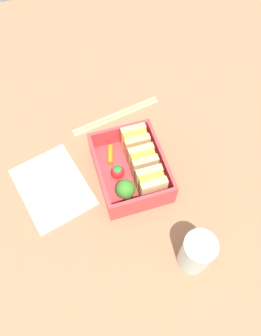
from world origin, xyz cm
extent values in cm
cube|color=#956847|center=(0.00, 0.00, -1.00)|extent=(120.00, 120.00, 2.00)
cube|color=#DD3B3E|center=(0.00, 0.00, 0.60)|extent=(15.36, 12.06, 1.20)
cube|color=#DD3B3E|center=(0.00, 5.73, 3.34)|extent=(15.36, 0.60, 4.28)
cube|color=#DD3B3E|center=(0.00, -5.73, 3.34)|extent=(15.36, 0.60, 4.28)
cube|color=#DD3B3E|center=(-7.38, 0.00, 3.34)|extent=(0.60, 10.86, 4.28)
cube|color=#DD3B3E|center=(7.38, 0.00, 3.34)|extent=(0.60, 10.86, 4.28)
cube|color=tan|center=(-5.77, 2.31, 3.85)|extent=(1.25, 4.62, 5.31)
cube|color=yellow|center=(-4.52, 2.31, 3.85)|extent=(1.25, 4.25, 4.88)
cube|color=tan|center=(-3.26, 2.31, 3.85)|extent=(1.25, 4.62, 5.31)
cube|color=tan|center=(-1.25, 2.31, 3.85)|extent=(1.25, 4.62, 5.31)
cube|color=yellow|center=(0.00, 2.31, 3.85)|extent=(1.25, 4.25, 4.88)
cube|color=tan|center=(1.25, 2.31, 3.85)|extent=(1.25, 4.62, 5.31)
cube|color=tan|center=(3.26, 2.31, 3.85)|extent=(1.25, 4.62, 5.31)
cube|color=yellow|center=(4.52, 2.31, 3.85)|extent=(1.25, 4.25, 4.88)
cube|color=tan|center=(5.77, 2.31, 3.85)|extent=(1.25, 4.62, 5.31)
cylinder|color=orange|center=(-4.45, -2.65, 1.73)|extent=(3.95, 2.06, 1.05)
sphere|color=red|center=(-0.07, -2.44, 2.47)|extent=(2.53, 2.53, 2.53)
cone|color=#2D8731|center=(-0.07, -2.44, 4.03)|extent=(1.52, 1.52, 0.60)
cylinder|color=#81C868|center=(4.24, -2.23, 1.83)|extent=(1.04, 1.04, 1.26)
sphere|color=#397C26|center=(4.24, -2.23, 3.69)|extent=(3.49, 3.49, 3.49)
cylinder|color=tan|center=(-14.71, 1.15, 0.35)|extent=(4.28, 19.18, 0.70)
cylinder|color=tan|center=(-13.82, 1.32, 0.35)|extent=(4.28, 19.18, 0.70)
cylinder|color=silver|center=(18.05, 5.05, 4.14)|extent=(5.09, 5.09, 8.27)
cube|color=silver|center=(-1.83, -14.49, 0.20)|extent=(17.32, 14.78, 0.40)
camera|label=1|loc=(27.58, -8.53, 54.51)|focal=35.00mm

